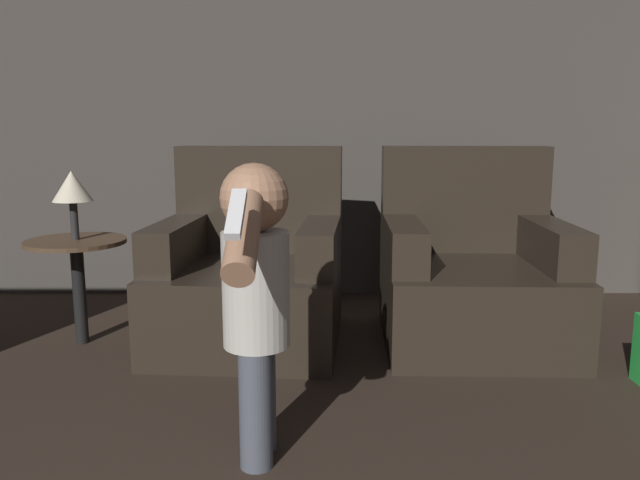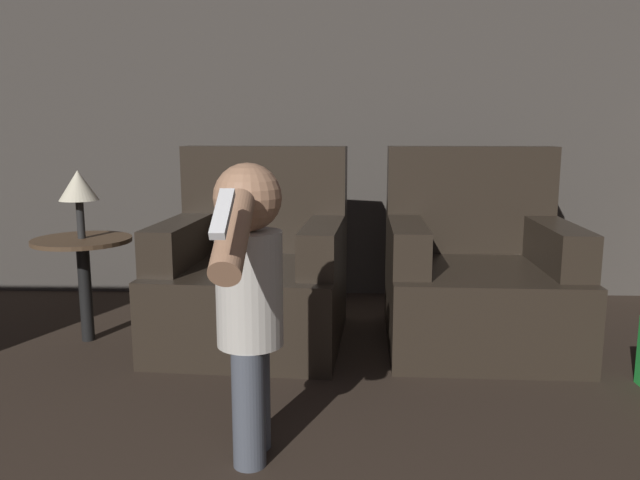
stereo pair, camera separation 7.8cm
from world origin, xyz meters
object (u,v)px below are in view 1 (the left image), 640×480
armchair_left (250,276)px  person_toddler (255,290)px  armchair_right (471,276)px  lamp (71,188)px

armchair_left → person_toddler: bearing=-78.4°
armchair_right → armchair_left: bearing=-178.1°
person_toddler → lamp: 1.44m
armchair_right → lamp: 1.92m
armchair_right → lamp: armchair_right is taller
armchair_left → armchair_right: same height
armchair_right → person_toddler: 1.48m
armchair_right → person_toddler: armchair_right is taller
armchair_right → lamp: size_ratio=2.88×
person_toddler → lamp: size_ratio=2.85×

